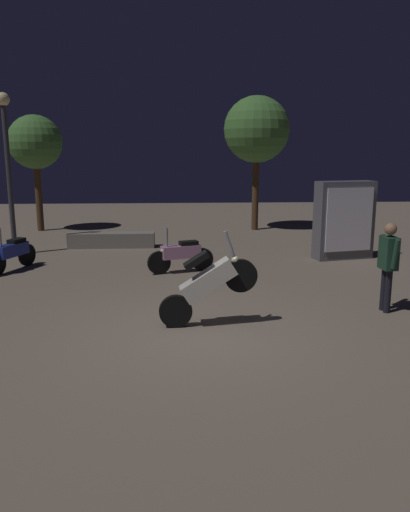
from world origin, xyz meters
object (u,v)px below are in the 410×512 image
at_px(person_rider_beside, 388,259).
at_px(streetlamp_near, 7,152).
at_px(motorcycle_pink_parked_left, 181,255).
at_px(motorcycle_white_foreground, 208,283).
at_px(motorcycle_blue_parked_right, 12,253).
at_px(kiosk_billboard, 344,220).

height_order(person_rider_beside, streetlamp_near, streetlamp_near).
distance_m(motorcycle_pink_parked_left, person_rider_beside, 4.95).
xyz_separation_m(motorcycle_white_foreground, motorcycle_pink_parked_left, (-0.43, 3.80, -0.31)).
relative_size(motorcycle_pink_parked_left, person_rider_beside, 0.97).
relative_size(motorcycle_white_foreground, motorcycle_pink_parked_left, 1.03).
height_order(motorcycle_pink_parked_left, motorcycle_blue_parked_right, same).
xyz_separation_m(person_rider_beside, kiosk_billboard, (0.68, 4.53, 0.07)).
bearing_deg(person_rider_beside, streetlamp_near, 142.70).
bearing_deg(motorcycle_white_foreground, kiosk_billboard, 48.44).
xyz_separation_m(motorcycle_blue_parked_right, person_rider_beside, (7.90, -3.62, 0.54)).
bearing_deg(person_rider_beside, motorcycle_white_foreground, -173.56).
relative_size(motorcycle_blue_parked_right, kiosk_billboard, 0.75).
height_order(motorcycle_white_foreground, motorcycle_pink_parked_left, motorcycle_white_foreground).
height_order(motorcycle_white_foreground, streetlamp_near, streetlamp_near).
xyz_separation_m(motorcycle_blue_parked_right, streetlamp_near, (-0.55, 1.92, 2.42)).
bearing_deg(motorcycle_blue_parked_right, kiosk_billboard, 118.58).
bearing_deg(streetlamp_near, motorcycle_blue_parked_right, -74.11).
distance_m(motorcycle_white_foreground, motorcycle_pink_parked_left, 3.84).
distance_m(motorcycle_pink_parked_left, kiosk_billboard, 4.66).
bearing_deg(motorcycle_pink_parked_left, motorcycle_blue_parked_right, -24.07).
relative_size(streetlamp_near, kiosk_billboard, 2.10).
bearing_deg(motorcycle_pink_parked_left, person_rider_beside, 121.36).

